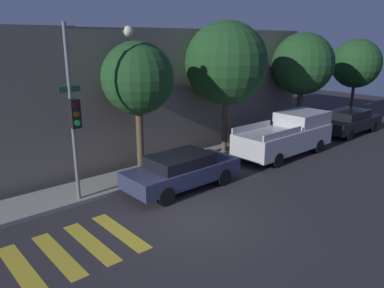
{
  "coord_description": "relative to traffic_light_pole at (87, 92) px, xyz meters",
  "views": [
    {
      "loc": [
        -6.78,
        -7.72,
        5.29
      ],
      "look_at": [
        1.84,
        2.1,
        1.6
      ],
      "focal_mm": 35.0,
      "sensor_mm": 36.0,
      "label": 1
    }
  ],
  "objects": [
    {
      "name": "pickup_truck",
      "position": [
        9.28,
        -1.27,
        -2.72
      ],
      "size": [
        5.24,
        1.96,
        1.89
      ],
      "color": "#BCBCC1",
      "rests_on": "ground"
    },
    {
      "name": "sedan_near_corner",
      "position": [
        2.84,
        -1.27,
        -2.96
      ],
      "size": [
        4.35,
        1.75,
        1.31
      ],
      "color": "#2D3351",
      "rests_on": "ground"
    },
    {
      "name": "tree_far_end",
      "position": [
        13.21,
        0.7,
        0.26
      ],
      "size": [
        3.4,
        3.4,
        5.64
      ],
      "color": "brown",
      "rests_on": "ground"
    },
    {
      "name": "crosswalk",
      "position": [
        -1.89,
        -2.57,
        -3.67
      ],
      "size": [
        3.15,
        2.6,
        0.0
      ],
      "color": "gold",
      "rests_on": "ground"
    },
    {
      "name": "traffic_light_pole",
      "position": [
        0.0,
        0.0,
        0.0
      ],
      "size": [
        2.71,
        0.56,
        5.77
      ],
      "color": "slate",
      "rests_on": "ground"
    },
    {
      "name": "sedan_middle",
      "position": [
        15.29,
        -1.27,
        -2.93
      ],
      "size": [
        4.67,
        1.77,
        1.38
      ],
      "color": "black",
      "rests_on": "ground"
    },
    {
      "name": "tree_midblock",
      "position": [
        7.09,
        0.7,
        0.55
      ],
      "size": [
        3.72,
        3.72,
        6.09
      ],
      "color": "brown",
      "rests_on": "ground"
    },
    {
      "name": "tree_behind_truck",
      "position": [
        19.51,
        0.7,
        0.03
      ],
      "size": [
        3.2,
        3.2,
        5.31
      ],
      "color": "#42301E",
      "rests_on": "ground"
    },
    {
      "name": "building_row",
      "position": [
        1.49,
        5.03,
        -0.81
      ],
      "size": [
        26.0,
        6.0,
        5.73
      ],
      "primitive_type": "cube",
      "color": "slate",
      "rests_on": "ground"
    },
    {
      "name": "sidewalk",
      "position": [
        1.49,
        0.73,
        -3.6
      ],
      "size": [
        26.0,
        1.8,
        0.14
      ],
      "primitive_type": "cube",
      "color": "gray",
      "rests_on": "ground"
    },
    {
      "name": "ground_plane",
      "position": [
        1.49,
        -3.37,
        -3.67
      ],
      "size": [
        60.0,
        60.0,
        0.0
      ],
      "primitive_type": "plane",
      "color": "#2D2B30"
    },
    {
      "name": "tree_near_corner",
      "position": [
        2.39,
        0.7,
        0.19
      ],
      "size": [
        2.7,
        2.7,
        5.24
      ],
      "color": "brown",
      "rests_on": "ground"
    }
  ]
}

